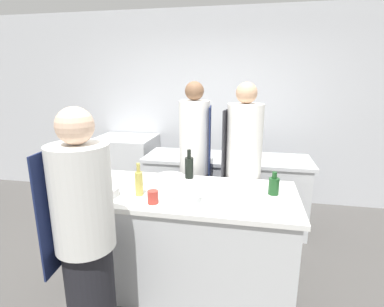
% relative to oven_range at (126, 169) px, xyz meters
% --- Properties ---
extents(ground_plane, '(16.00, 16.00, 0.00)m').
position_rel_oven_range_xyz_m(ground_plane, '(1.29, -1.71, -0.49)').
color(ground_plane, '#4C4947').
extents(wall_back, '(8.00, 0.06, 2.80)m').
position_rel_oven_range_xyz_m(wall_back, '(1.29, 0.42, 0.91)').
color(wall_back, silver).
rests_on(wall_back, ground_plane).
extents(prep_counter, '(1.93, 0.89, 0.89)m').
position_rel_oven_range_xyz_m(prep_counter, '(1.29, -1.71, -0.04)').
color(prep_counter, silver).
rests_on(prep_counter, ground_plane).
extents(pass_counter, '(2.03, 0.67, 0.89)m').
position_rel_oven_range_xyz_m(pass_counter, '(1.55, -0.49, -0.04)').
color(pass_counter, silver).
rests_on(pass_counter, ground_plane).
extents(oven_range, '(0.85, 0.74, 0.98)m').
position_rel_oven_range_xyz_m(oven_range, '(0.00, 0.00, 0.00)').
color(oven_range, silver).
rests_on(oven_range, ground_plane).
extents(chef_at_prep_near, '(0.41, 0.39, 1.69)m').
position_rel_oven_range_xyz_m(chef_at_prep_near, '(0.80, -2.49, 0.35)').
color(chef_at_prep_near, black).
rests_on(chef_at_prep_near, ground_plane).
extents(chef_at_stove, '(0.35, 0.33, 1.81)m').
position_rel_oven_range_xyz_m(chef_at_stove, '(1.24, -0.98, 0.43)').
color(chef_at_stove, black).
rests_on(chef_at_stove, ground_plane).
extents(chef_at_pass_far, '(0.39, 0.37, 1.81)m').
position_rel_oven_range_xyz_m(chef_at_pass_far, '(1.77, -1.14, 0.42)').
color(chef_at_pass_far, black).
rests_on(chef_at_pass_far, ground_plane).
extents(bottle_olive_oil, '(0.09, 0.09, 0.20)m').
position_rel_oven_range_xyz_m(bottle_olive_oil, '(2.04, -1.62, 0.48)').
color(bottle_olive_oil, '#19471E').
rests_on(bottle_olive_oil, prep_counter).
extents(bottle_vinegar, '(0.07, 0.07, 0.28)m').
position_rel_oven_range_xyz_m(bottle_vinegar, '(0.94, -1.86, 0.51)').
color(bottle_vinegar, '#B2A84C').
rests_on(bottle_vinegar, prep_counter).
extents(bottle_wine, '(0.08, 0.08, 0.29)m').
position_rel_oven_range_xyz_m(bottle_wine, '(1.26, -1.35, 0.52)').
color(bottle_wine, black).
rests_on(bottle_wine, prep_counter).
extents(bowl_mixing_large, '(0.28, 0.28, 0.07)m').
position_rel_oven_range_xyz_m(bowl_mixing_large, '(0.64, -1.93, 0.44)').
color(bowl_mixing_large, '#B7BABC').
rests_on(bowl_mixing_large, prep_counter).
extents(bowl_prep_small, '(0.24, 0.24, 0.05)m').
position_rel_oven_range_xyz_m(bowl_prep_small, '(1.35, -1.89, 0.43)').
color(bowl_prep_small, '#B7BABC').
rests_on(bowl_prep_small, prep_counter).
extents(bowl_ceramic_blue, '(0.25, 0.25, 0.08)m').
position_rel_oven_range_xyz_m(bowl_ceramic_blue, '(1.12, -1.55, 0.44)').
color(bowl_ceramic_blue, white).
rests_on(bowl_ceramic_blue, prep_counter).
extents(bowl_wooden_salad, '(0.17, 0.17, 0.05)m').
position_rel_oven_range_xyz_m(bowl_wooden_salad, '(1.57, -1.57, 0.43)').
color(bowl_wooden_salad, white).
rests_on(bowl_wooden_salad, prep_counter).
extents(cup, '(0.08, 0.08, 0.10)m').
position_rel_oven_range_xyz_m(cup, '(1.10, -2.00, 0.45)').
color(cup, '#B2382D').
rests_on(cup, prep_counter).
extents(cutting_board, '(0.43, 0.25, 0.01)m').
position_rel_oven_range_xyz_m(cutting_board, '(0.72, -1.53, 0.41)').
color(cutting_board, white).
rests_on(cutting_board, prep_counter).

